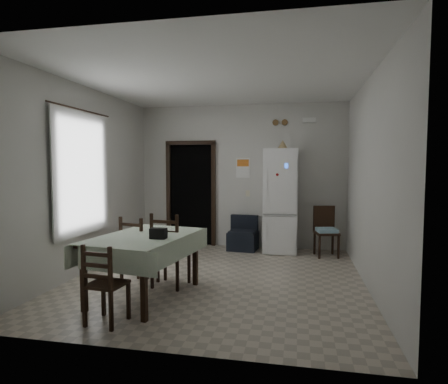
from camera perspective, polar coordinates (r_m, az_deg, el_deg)
ground at (r=5.70m, az=-1.00°, el=-13.01°), size 4.50×4.50×0.00m
ceiling at (r=5.58m, az=-1.04°, el=16.78°), size 4.20×4.50×0.02m
wall_back at (r=7.66m, az=2.55°, el=2.42°), size 4.20×0.02×2.90m
wall_front at (r=3.29m, az=-9.37°, el=0.07°), size 4.20×0.02×2.90m
wall_left at (r=6.24m, az=-20.23°, el=1.78°), size 0.02×4.50×2.90m
wall_right at (r=5.41m, az=21.29°, el=1.42°), size 0.02×4.50×2.90m
doorway at (r=8.10m, az=-4.60°, el=-0.25°), size 1.06×0.52×2.22m
window_recess at (r=6.09m, az=-21.64°, el=2.63°), size 0.10×1.20×1.60m
curtain at (r=6.04m, az=-20.76°, el=2.64°), size 0.02×1.45×1.85m
curtain_rod at (r=6.08m, az=-20.91°, el=11.62°), size 0.02×1.60×0.02m
calendar at (r=7.64m, az=2.91°, el=3.69°), size 0.28×0.02×0.40m
calendar_image at (r=7.63m, az=2.91°, el=4.44°), size 0.24×0.01×0.14m
light_switch at (r=7.65m, az=3.64°, el=-0.21°), size 0.08×0.02×0.12m
vent_left at (r=7.61m, az=7.86°, el=10.44°), size 0.12×0.03×0.12m
vent_right at (r=7.61m, az=9.24°, el=10.43°), size 0.12×0.03×0.12m
emergency_light at (r=7.58m, az=12.85°, el=10.63°), size 0.25×0.07×0.09m
fridge at (r=7.29m, az=8.66°, el=-1.31°), size 0.65×0.65×1.99m
tan_cone at (r=7.28m, az=8.93°, el=7.16°), size 0.20×0.20×0.16m
navy_seat at (r=7.45m, az=2.91°, el=-6.27°), size 0.60×0.59×0.67m
corner_chair at (r=7.13m, az=15.34°, el=-5.86°), size 0.47×0.47×0.92m
dining_table at (r=4.94m, az=-11.92°, el=-11.01°), size 1.23×1.66×0.79m
black_bag at (r=4.60m, az=-9.97°, el=-6.23°), size 0.20×0.12×0.13m
dining_chair_far_left at (r=5.45m, az=-12.73°, el=-8.63°), size 0.51×0.51×0.97m
dining_chair_far_right at (r=5.29m, az=-8.11°, el=-8.62°), size 0.49×0.49×1.03m
dining_chair_near_head at (r=4.25m, az=-17.45°, el=-13.09°), size 0.41×0.41×0.87m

